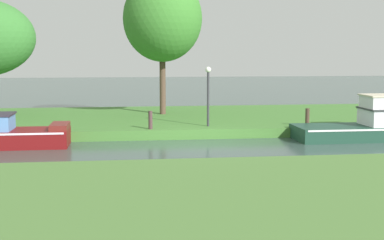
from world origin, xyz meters
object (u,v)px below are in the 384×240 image
willow_tree_centre (163,19)px  mooring_post_far (307,117)px  mooring_post_near (150,120)px  lamp_post (208,88)px

willow_tree_centre → mooring_post_far: bearing=-42.4°
mooring_post_near → mooring_post_far: mooring_post_far is taller
willow_tree_centre → lamp_post: (1.56, -4.68, -3.16)m
willow_tree_centre → mooring_post_near: (-0.92, -5.24, -4.41)m
mooring_post_far → lamp_post: bearing=172.3°
willow_tree_centre → mooring_post_far: size_ratio=9.05×
willow_tree_centre → lamp_post: bearing=-71.6°
lamp_post → mooring_post_near: (-2.48, -0.56, -1.24)m
willow_tree_centre → mooring_post_near: 6.91m
willow_tree_centre → mooring_post_near: willow_tree_centre is taller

